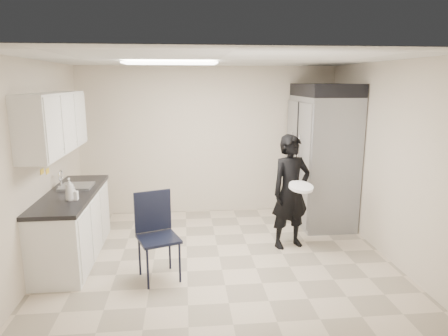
{
  "coord_description": "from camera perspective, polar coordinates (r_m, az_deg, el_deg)",
  "views": [
    {
      "loc": [
        -0.44,
        -5.03,
        2.34
      ],
      "look_at": [
        0.09,
        0.2,
        1.19
      ],
      "focal_mm": 32.0,
      "sensor_mm": 36.0,
      "label": 1
    }
  ],
  "objects": [
    {
      "name": "bucket_lid",
      "position": [
        5.48,
        10.95,
        -2.66
      ],
      "size": [
        0.41,
        0.41,
        0.04
      ],
      "primitive_type": "cylinder",
      "rotation": [
        0.0,
        0.0,
        0.29
      ],
      "color": "silver",
      "rests_on": "man_tuxedo"
    },
    {
      "name": "towel_dispenser",
      "position": [
        6.64,
        -20.62,
        5.3
      ],
      "size": [
        0.22,
        0.3,
        0.35
      ],
      "primitive_type": "cube",
      "color": "black",
      "rests_on": "left_wall"
    },
    {
      "name": "right_wall",
      "position": [
        5.8,
        22.0,
        1.08
      ],
      "size": [
        0.0,
        4.0,
        4.0
      ],
      "primitive_type": "plane",
      "rotation": [
        1.57,
        0.0,
        -1.57
      ],
      "color": "beige",
      "rests_on": "floor"
    },
    {
      "name": "back_wall",
      "position": [
        7.12,
        -2.15,
        3.9
      ],
      "size": [
        4.5,
        0.0,
        4.5
      ],
      "primitive_type": "plane",
      "rotation": [
        1.57,
        0.0,
        0.0
      ],
      "color": "beige",
      "rests_on": "floor"
    },
    {
      "name": "upper_cabinets",
      "position": [
        5.51,
        -23.11,
        5.96
      ],
      "size": [
        0.35,
        1.8,
        0.75
      ],
      "primitive_type": "cube",
      "color": "silver",
      "rests_on": "left_wall"
    },
    {
      "name": "soap_bottle_b",
      "position": [
        5.24,
        -20.56,
        -3.42
      ],
      "size": [
        0.08,
        0.08,
        0.16
      ],
      "primitive_type": "imported",
      "rotation": [
        0.0,
        0.0,
        -0.04
      ],
      "color": "#A9A9B5",
      "rests_on": "countertop"
    },
    {
      "name": "man_tuxedo",
      "position": [
        5.71,
        9.51,
        -3.38
      ],
      "size": [
        0.68,
        0.55,
        1.62
      ],
      "primitive_type": "imported",
      "rotation": [
        0.0,
        0.0,
        0.29
      ],
      "color": "black",
      "rests_on": "floor"
    },
    {
      "name": "left_wall",
      "position": [
        5.45,
        -25.01,
        0.13
      ],
      "size": [
        0.0,
        4.0,
        4.0
      ],
      "primitive_type": "plane",
      "rotation": [
        1.57,
        0.0,
        1.57
      ],
      "color": "beige",
      "rests_on": "floor"
    },
    {
      "name": "soap_bottle_a",
      "position": [
        5.22,
        -21.19,
        -2.84
      ],
      "size": [
        0.12,
        0.12,
        0.28
      ],
      "primitive_type": "imported",
      "rotation": [
        0.0,
        0.0,
        0.1
      ],
      "color": "silver",
      "rests_on": "countertop"
    },
    {
      "name": "floor",
      "position": [
        5.57,
        -0.69,
        -12.54
      ],
      "size": [
        4.5,
        4.5,
        0.0
      ],
      "primitive_type": "plane",
      "color": "#BBAA93",
      "rests_on": "ground"
    },
    {
      "name": "notice_sticker_right",
      "position": [
        5.75,
        -23.89,
        -0.41
      ],
      "size": [
        0.0,
        0.12,
        0.07
      ],
      "primitive_type": "cube",
      "color": "yellow",
      "rests_on": "left_wall"
    },
    {
      "name": "fridge_compressor",
      "position": [
        6.71,
        14.3,
        10.74
      ],
      "size": [
        0.8,
        1.35,
        0.2
      ],
      "primitive_type": "cube",
      "color": "black",
      "rests_on": "commercial_fridge"
    },
    {
      "name": "lower_counter",
      "position": [
        5.77,
        -20.75,
        -7.85
      ],
      "size": [
        0.6,
        1.9,
        0.86
      ],
      "primitive_type": "cube",
      "color": "silver",
      "rests_on": "floor"
    },
    {
      "name": "ceiling_panel",
      "position": [
        5.44,
        -7.67,
        14.62
      ],
      "size": [
        1.2,
        0.6,
        0.02
      ],
      "primitive_type": "cube",
      "color": "white",
      "rests_on": "ceiling"
    },
    {
      "name": "commercial_fridge",
      "position": [
        6.83,
        13.79,
        1.06
      ],
      "size": [
        0.8,
        1.35,
        2.1
      ],
      "primitive_type": "cube",
      "color": "gray",
      "rests_on": "floor"
    },
    {
      "name": "countertop",
      "position": [
        5.64,
        -21.1,
        -3.5
      ],
      "size": [
        0.64,
        1.95,
        0.05
      ],
      "primitive_type": "cube",
      "color": "black",
      "rests_on": "lower_counter"
    },
    {
      "name": "faucet",
      "position": [
        5.89,
        -22.26,
        -1.59
      ],
      "size": [
        0.02,
        0.02,
        0.24
      ],
      "primitive_type": "cylinder",
      "color": "silver",
      "rests_on": "countertop"
    },
    {
      "name": "notice_sticker_left",
      "position": [
        5.55,
        -24.55,
        -0.46
      ],
      "size": [
        0.0,
        0.12,
        0.07
      ],
      "primitive_type": "cube",
      "color": "yellow",
      "rests_on": "left_wall"
    },
    {
      "name": "sink",
      "position": [
        5.87,
        -20.27,
        -2.98
      ],
      "size": [
        0.42,
        0.4,
        0.14
      ],
      "primitive_type": "cube",
      "color": "gray",
      "rests_on": "countertop"
    },
    {
      "name": "ceiling",
      "position": [
        5.06,
        -0.76,
        15.25
      ],
      "size": [
        4.5,
        4.5,
        0.0
      ],
      "primitive_type": "plane",
      "rotation": [
        3.14,
        0.0,
        0.0
      ],
      "color": "silver",
      "rests_on": "back_wall"
    },
    {
      "name": "folding_chair",
      "position": [
        4.87,
        -9.33,
        -9.96
      ],
      "size": [
        0.58,
        0.58,
        1.02
      ],
      "primitive_type": "cube",
      "rotation": [
        0.0,
        0.0,
        0.34
      ],
      "color": "black",
      "rests_on": "floor"
    }
  ]
}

